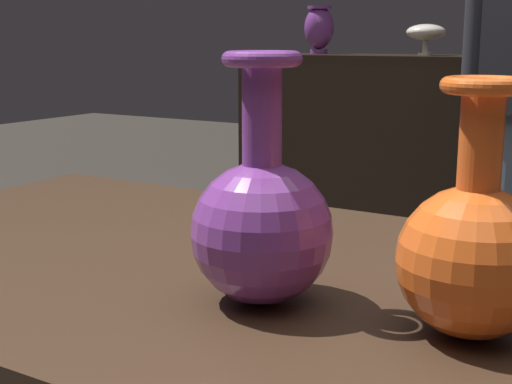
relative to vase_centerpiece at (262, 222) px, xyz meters
The scene contains 4 objects.
vase_centerpiece is the anchor object (origin of this frame).
vase_tall_behind 0.20m from the vase_centerpiece, ahead, with size 0.13×0.13×0.23m.
shelf_vase_far_left 2.60m from the vase_centerpiece, 115.23° to the left, with size 0.13×0.13×0.21m.
shelf_vase_left 2.32m from the vase_centerpiece, 104.63° to the left, with size 0.15×0.15×0.12m.
Camera 1 is at (0.41, -0.67, 1.06)m, focal length 50.52 mm.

